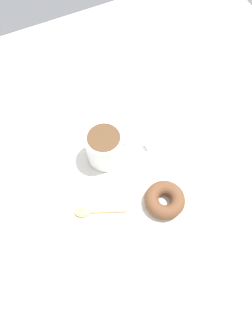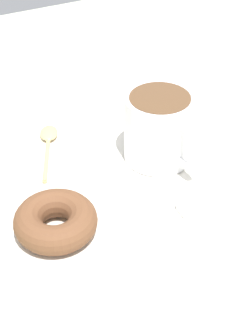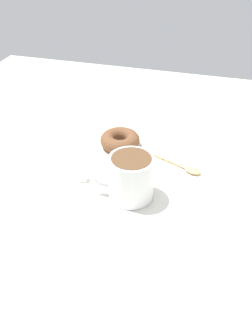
{
  "view_description": "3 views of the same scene",
  "coord_description": "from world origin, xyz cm",
  "px_view_note": "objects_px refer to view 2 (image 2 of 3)",
  "views": [
    {
      "loc": [
        -17.76,
        -29.59,
        71.8
      ],
      "look_at": [
        -2.93,
        1.65,
        2.3
      ],
      "focal_mm": 35.0,
      "sensor_mm": 36.0,
      "label": 1
    },
    {
      "loc": [
        45.22,
        -22.29,
        44.68
      ],
      "look_at": [
        -2.93,
        1.65,
        2.3
      ],
      "focal_mm": 60.0,
      "sensor_mm": 36.0,
      "label": 2
    },
    {
      "loc": [
        -20.3,
        62.72,
        47.95
      ],
      "look_at": [
        -2.93,
        1.65,
        2.3
      ],
      "focal_mm": 40.0,
      "sensor_mm": 36.0,
      "label": 3
    }
  ],
  "objects_px": {
    "coffee_cup": "(160,127)",
    "spoon": "(48,140)",
    "donut": "(56,221)",
    "sugar_cube": "(187,206)"
  },
  "relations": [
    {
      "from": "sugar_cube",
      "to": "coffee_cup",
      "type": "bearing_deg",
      "value": 168.35
    },
    {
      "from": "coffee_cup",
      "to": "sugar_cube",
      "type": "relative_size",
      "value": 6.72
    },
    {
      "from": "coffee_cup",
      "to": "donut",
      "type": "xyz_separation_m",
      "value": [
        0.07,
        -0.17,
        -0.03
      ]
    },
    {
      "from": "donut",
      "to": "sugar_cube",
      "type": "xyz_separation_m",
      "value": [
        0.04,
        0.15,
        -0.01
      ]
    },
    {
      "from": "sugar_cube",
      "to": "donut",
      "type": "bearing_deg",
      "value": -103.97
    },
    {
      "from": "coffee_cup",
      "to": "spoon",
      "type": "bearing_deg",
      "value": -128.87
    },
    {
      "from": "donut",
      "to": "coffee_cup",
      "type": "bearing_deg",
      "value": 112.74
    },
    {
      "from": "coffee_cup",
      "to": "spoon",
      "type": "xyz_separation_m",
      "value": [
        -0.1,
        -0.12,
        -0.04
      ]
    },
    {
      "from": "coffee_cup",
      "to": "spoon",
      "type": "relative_size",
      "value": 1.05
    },
    {
      "from": "donut",
      "to": "spoon",
      "type": "bearing_deg",
      "value": 162.77
    }
  ]
}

